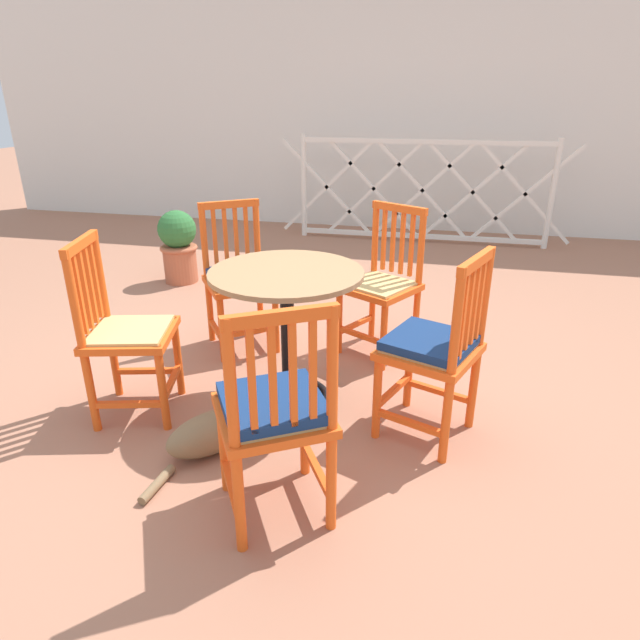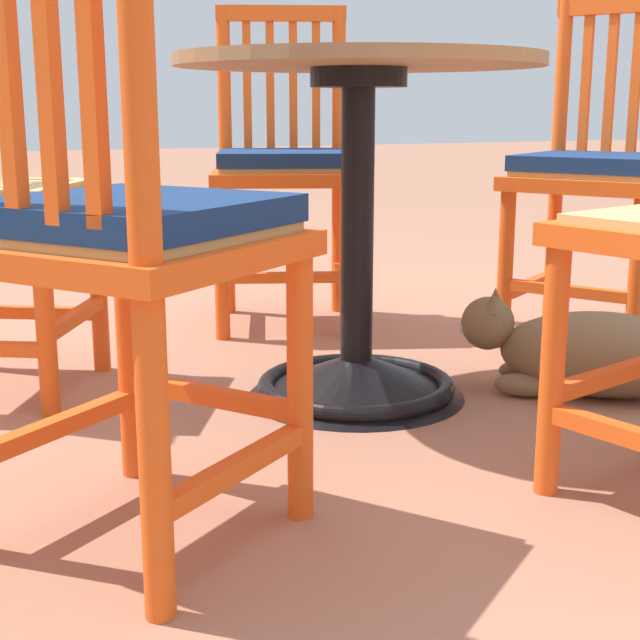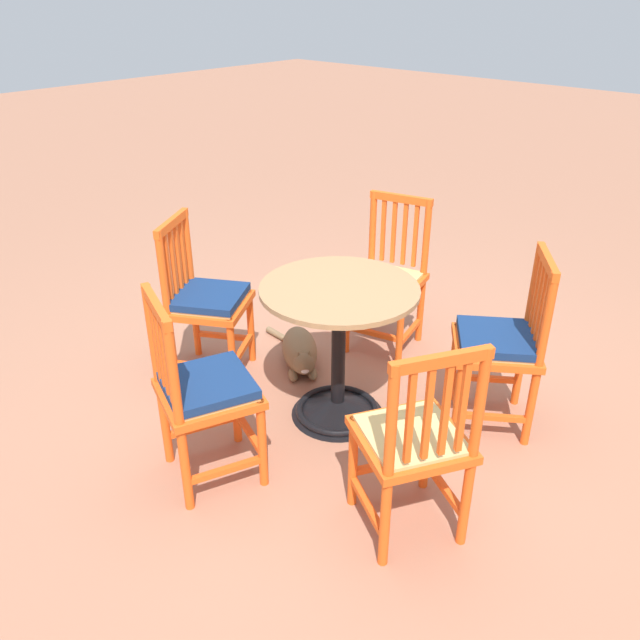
# 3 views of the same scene
# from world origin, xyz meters

# --- Properties ---
(ground_plane) EXTENTS (24.00, 24.00, 0.00)m
(ground_plane) POSITION_xyz_m (0.00, 0.00, 0.00)
(ground_plane) COLOR #A36B51
(cafe_table) EXTENTS (0.76, 0.76, 0.73)m
(cafe_table) POSITION_xyz_m (-0.02, -0.10, 0.28)
(cafe_table) COLOR black
(cafe_table) RESTS_ON ground_plane
(orange_chair_by_planter) EXTENTS (0.52, 0.52, 0.91)m
(orange_chair_by_planter) POSITION_xyz_m (0.71, -0.23, 0.45)
(orange_chair_by_planter) COLOR #EA5619
(orange_chair_by_planter) RESTS_ON ground_plane
(orange_chair_facing_out) EXTENTS (0.55, 0.55, 0.91)m
(orange_chair_facing_out) POSITION_xyz_m (0.38, 0.63, 0.43)
(orange_chair_facing_out) COLOR #EA5619
(orange_chair_facing_out) RESTS_ON ground_plane
(orange_chair_tucked_in) EXTENTS (0.56, 0.56, 0.91)m
(orange_chair_tucked_in) POSITION_xyz_m (-0.50, 0.51, 0.45)
(orange_chair_tucked_in) COLOR #EA5619
(orange_chair_tucked_in) RESTS_ON ground_plane
(orange_chair_near_fence) EXTENTS (0.49, 0.49, 0.91)m
(orange_chair_near_fence) POSITION_xyz_m (-0.77, -0.36, 0.43)
(orange_chair_near_fence) COLOR #EA5619
(orange_chair_near_fence) RESTS_ON ground_plane
(orange_chair_at_corner) EXTENTS (0.55, 0.55, 0.91)m
(orange_chair_at_corner) POSITION_xyz_m (0.16, -0.90, 0.45)
(orange_chair_at_corner) COLOR #EA5619
(orange_chair_at_corner) RESTS_ON ground_plane
(tabby_cat) EXTENTS (0.44, 0.67, 0.23)m
(tabby_cat) POSITION_xyz_m (-0.22, -0.56, 0.10)
(tabby_cat) COLOR brown
(tabby_cat) RESTS_ON ground_plane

